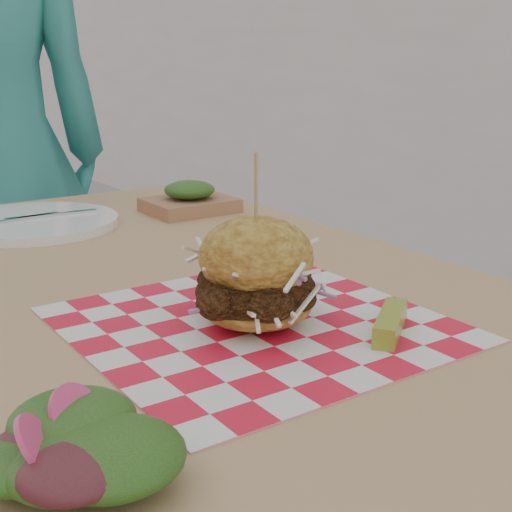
# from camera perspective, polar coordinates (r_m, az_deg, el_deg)

# --- Properties ---
(patio_table) EXTENTS (0.80, 1.20, 0.75)m
(patio_table) POSITION_cam_1_polar(r_m,az_deg,el_deg) (0.90, -9.29, -7.31)
(patio_table) COLOR tan
(patio_table) RESTS_ON ground
(paper_liner) EXTENTS (0.36, 0.36, 0.00)m
(paper_liner) POSITION_cam_1_polar(r_m,az_deg,el_deg) (0.75, 0.00, -5.47)
(paper_liner) COLOR red
(paper_liner) RESTS_ON patio_table
(sandwich) EXTENTS (0.16, 0.16, 0.18)m
(sandwich) POSITION_cam_1_polar(r_m,az_deg,el_deg) (0.73, 0.00, -1.78)
(sandwich) COLOR gold
(sandwich) RESTS_ON paper_liner
(pickle_spear) EXTENTS (0.09, 0.07, 0.02)m
(pickle_spear) POSITION_cam_1_polar(r_m,az_deg,el_deg) (0.73, 10.70, -5.29)
(pickle_spear) COLOR #A1A630
(pickle_spear) RESTS_ON paper_liner
(side_salad) EXTENTS (0.14, 0.14, 0.05)m
(side_salad) POSITION_cam_1_polar(r_m,az_deg,el_deg) (0.51, -14.83, -15.44)
(side_salad) COLOR #3F1419
(side_salad) RESTS_ON patio_table
(place_setting) EXTENTS (0.27, 0.27, 0.02)m
(place_setting) POSITION_cam_1_polar(r_m,az_deg,el_deg) (1.22, -17.30, 2.58)
(place_setting) COLOR white
(place_setting) RESTS_ON patio_table
(kraft_tray) EXTENTS (0.15, 0.12, 0.06)m
(kraft_tray) POSITION_cam_1_polar(r_m,az_deg,el_deg) (1.28, -5.33, 4.53)
(kraft_tray) COLOR #9C6A47
(kraft_tray) RESTS_ON patio_table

